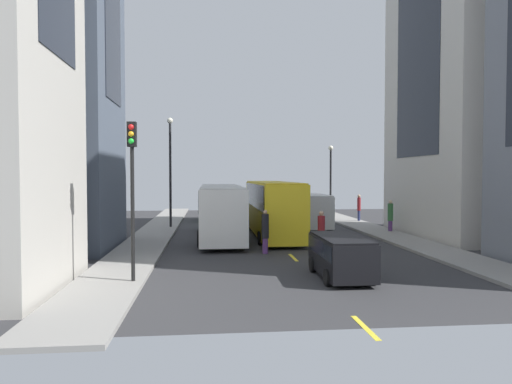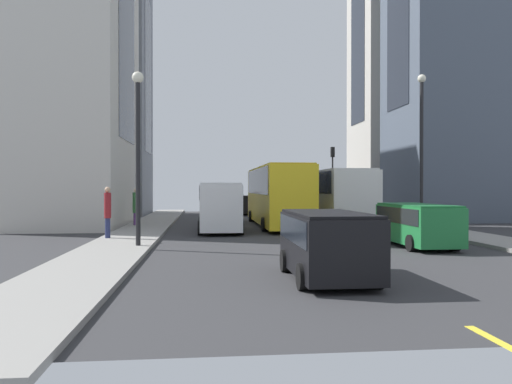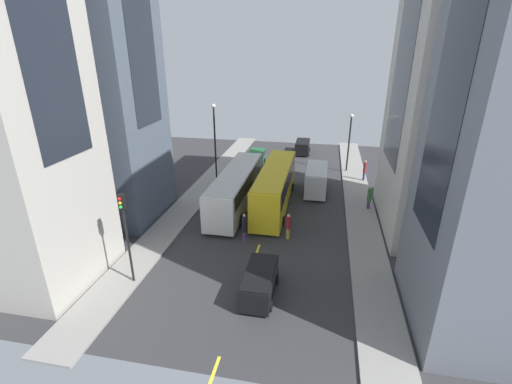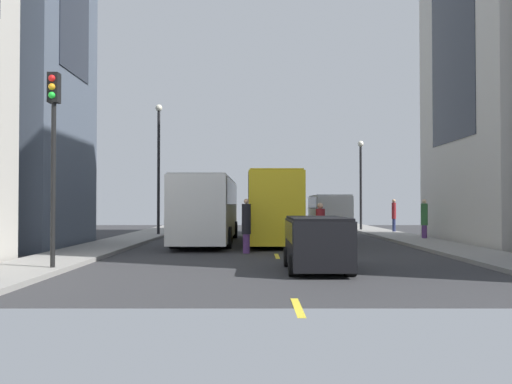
% 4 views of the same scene
% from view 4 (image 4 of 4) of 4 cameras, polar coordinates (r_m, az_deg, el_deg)
% --- Properties ---
extents(ground_plane, '(42.16, 42.16, 0.00)m').
position_cam_4_polar(ground_plane, '(31.80, 1.27, -4.93)').
color(ground_plane, '#333335').
extents(sidewalk_west, '(2.61, 44.00, 0.15)m').
position_cam_4_polar(sidewalk_west, '(32.54, -12.60, -4.69)').
color(sidewalk_west, gray).
rests_on(sidewalk_west, ground).
extents(sidewalk_east, '(2.61, 44.00, 0.15)m').
position_cam_4_polar(sidewalk_east, '(32.92, 14.97, -4.63)').
color(sidewalk_east, gray).
rests_on(sidewalk_east, ground).
extents(lane_stripe_0, '(0.16, 2.00, 0.01)m').
position_cam_4_polar(lane_stripe_0, '(10.94, 4.17, -11.92)').
color(lane_stripe_0, yellow).
rests_on(lane_stripe_0, ground).
extents(lane_stripe_1, '(0.16, 2.00, 0.01)m').
position_cam_4_polar(lane_stripe_1, '(21.33, 2.00, -6.71)').
color(lane_stripe_1, yellow).
rests_on(lane_stripe_1, ground).
extents(lane_stripe_2, '(0.16, 2.00, 0.01)m').
position_cam_4_polar(lane_stripe_2, '(31.80, 1.27, -4.92)').
color(lane_stripe_2, yellow).
rests_on(lane_stripe_2, ground).
extents(lane_stripe_3, '(0.16, 2.00, 0.01)m').
position_cam_4_polar(lane_stripe_3, '(42.28, 0.90, -4.02)').
color(lane_stripe_3, yellow).
rests_on(lane_stripe_3, ground).
extents(lane_stripe_4, '(0.16, 2.00, 0.01)m').
position_cam_4_polar(lane_stripe_4, '(52.77, 0.68, -3.47)').
color(lane_stripe_4, yellow).
rests_on(lane_stripe_4, ground).
extents(building_east_1, '(6.21, 11.02, 23.32)m').
position_cam_4_polar(building_east_1, '(32.36, 24.87, 16.16)').
color(building_east_1, beige).
rests_on(building_east_1, ground).
extents(city_bus_white, '(2.80, 12.48, 3.35)m').
position_cam_4_polar(city_bus_white, '(28.88, -5.22, -1.31)').
color(city_bus_white, silver).
rests_on(city_bus_white, ground).
extents(streetcar_yellow, '(2.70, 12.29, 3.59)m').
position_cam_4_polar(streetcar_yellow, '(29.53, 1.55, -1.09)').
color(streetcar_yellow, yellow).
rests_on(streetcar_yellow, ground).
extents(delivery_van_white, '(2.25, 5.48, 2.58)m').
position_cam_4_polar(delivery_van_white, '(33.80, 7.43, -2.14)').
color(delivery_van_white, white).
rests_on(delivery_van_white, ground).
extents(car_green_0, '(1.92, 4.62, 1.69)m').
position_cam_4_polar(car_green_0, '(40.85, -4.59, -2.72)').
color(car_green_0, '#1E7238').
rests_on(car_green_0, ground).
extents(car_black_1, '(1.88, 4.00, 1.64)m').
position_cam_4_polar(car_black_1, '(16.73, 6.18, -4.91)').
color(car_black_1, black).
rests_on(car_black_1, ground).
extents(car_black_2, '(1.98, 4.03, 1.72)m').
position_cam_4_polar(car_black_2, '(47.34, 2.40, -2.50)').
color(car_black_2, black).
rests_on(car_black_2, ground).
extents(pedestrian_crossing_near, '(0.29, 0.29, 2.23)m').
position_cam_4_polar(pedestrian_crossing_near, '(38.69, 13.99, -2.21)').
color(pedestrian_crossing_near, navy).
rests_on(pedestrian_crossing_near, ground).
extents(pedestrian_waiting_curb, '(0.38, 0.38, 2.15)m').
position_cam_4_polar(pedestrian_waiting_curb, '(31.50, 16.95, -2.58)').
color(pedestrian_waiting_curb, '#593372').
rests_on(pedestrian_waiting_curb, ground).
extents(pedestrian_crossing_mid, '(0.39, 0.39, 2.08)m').
position_cam_4_polar(pedestrian_crossing_mid, '(23.75, 6.53, -3.50)').
color(pedestrian_crossing_mid, gold).
rests_on(pedestrian_crossing_mid, ground).
extents(pedestrian_walking_far, '(0.38, 0.38, 2.25)m').
position_cam_4_polar(pedestrian_walking_far, '(22.59, -1.22, -3.41)').
color(pedestrian_walking_far, '#593372').
rests_on(pedestrian_walking_far, ground).
extents(traffic_light_near_corner, '(0.32, 0.44, 5.81)m').
position_cam_4_polar(traffic_light_near_corner, '(17.46, -20.59, 5.93)').
color(traffic_light_near_corner, black).
rests_on(traffic_light_near_corner, ground).
extents(streetlamp_near, '(0.44, 0.44, 8.18)m').
position_cam_4_polar(streetlamp_near, '(35.06, -10.33, 3.72)').
color(streetlamp_near, black).
rests_on(streetlamp_near, ground).
extents(streetlamp_far, '(0.44, 0.44, 6.59)m').
position_cam_4_polar(streetlamp_far, '(41.28, 10.67, 1.79)').
color(streetlamp_far, black).
rests_on(streetlamp_far, ground).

